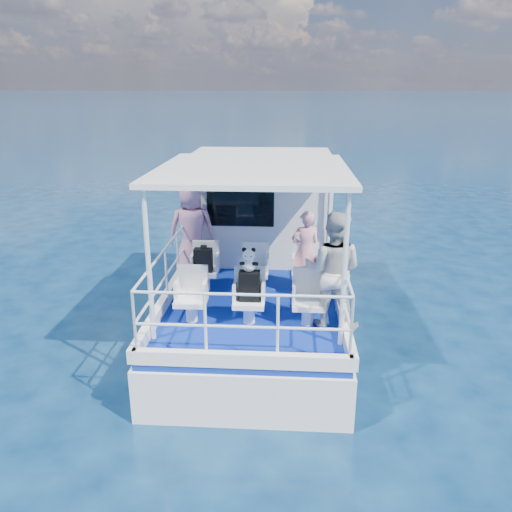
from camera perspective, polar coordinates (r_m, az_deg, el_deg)
The scene contains 20 objects.
ground at distance 9.22m, azimuth -0.22°, elevation -9.60°, with size 2000.00×2000.00×0.00m, color #081F3D.
hull at distance 10.11m, azimuth 0.17°, elevation -6.92°, with size 3.00×7.00×1.60m, color white.
deck at distance 9.77m, azimuth 0.17°, elevation -2.42°, with size 2.90×6.90×0.10m, color navy.
cabin at distance 10.68m, azimuth 0.61°, elevation 5.87°, with size 2.85×2.00×2.20m, color white.
canopy at distance 8.01m, azimuth -0.35°, elevation 9.88°, with size 3.00×3.20×0.08m, color white.
canopy_posts at distance 8.22m, azimuth -0.36°, elevation 1.95°, with size 2.77×2.97×2.20m.
railings at distance 8.11m, azimuth -0.51°, elevation -2.78°, with size 2.84×3.59×1.00m, color white, non-canonical shape.
seat_port_fwd at distance 9.04m, azimuth -5.85°, elevation -2.67°, with size 0.48×0.46×0.38m, color white.
seat_center_fwd at distance 8.94m, azimuth -0.14°, elevation -2.82°, with size 0.48×0.46×0.38m, color white.
seat_stbd_fwd at distance 8.93m, azimuth 5.64°, elevation -2.94°, with size 0.48×0.46×0.38m, color white.
seat_port_aft at distance 7.86m, azimuth -7.38°, elevation -6.10°, with size 0.48×0.46×0.38m, color white.
seat_center_aft at distance 7.75m, azimuth -0.79°, elevation -6.33°, with size 0.48×0.46×0.38m, color white.
seat_stbd_aft at distance 7.73m, azimuth 5.91°, elevation -6.48°, with size 0.48×0.46×0.38m, color white.
passenger_port_fwd at distance 9.59m, azimuth -7.33°, elevation 2.98°, with size 0.67×0.48×1.80m, color #CB83A0.
passenger_stbd_fwd at distance 8.94m, azimuth 5.69°, elevation 0.67°, with size 0.52×0.34×1.43m, color pink.
passenger_stbd_aft at distance 7.46m, azimuth 8.78°, elevation -1.66°, with size 0.87×0.68×1.80m, color silver.
backpack_port at distance 8.83m, azimuth -6.05°, elevation -0.46°, with size 0.32×0.18×0.42m, color black.
backpack_center at distance 7.57m, azimuth -0.75°, elevation -3.45°, with size 0.31×0.18×0.47m, color black.
compact_camera at distance 8.75m, azimuth -5.99°, elevation 1.03°, with size 0.11×0.06×0.06m, color black.
panda at distance 7.44m, azimuth -0.82°, elevation -0.41°, with size 0.24×0.20×0.36m, color white, non-canonical shape.
Camera 1 is at (0.56, -8.10, 4.36)m, focal length 35.00 mm.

